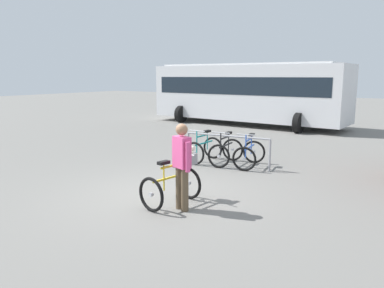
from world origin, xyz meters
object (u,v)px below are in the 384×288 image
at_px(racked_bike_teal, 204,149).
at_px(featured_bicycle, 175,180).
at_px(racked_bike_black, 226,152).
at_px(person_with_featured_bike, 182,163).
at_px(racked_bike_blue, 249,154).
at_px(bus_distant, 247,91).

height_order(racked_bike_teal, featured_bicycle, featured_bicycle).
relative_size(racked_bike_black, person_with_featured_bike, 0.70).
xyz_separation_m(racked_bike_black, featured_bicycle, (0.72, -3.51, 0.12)).
relative_size(racked_bike_teal, featured_bicycle, 0.89).
relative_size(racked_bike_blue, person_with_featured_bike, 0.73).
bearing_deg(racked_bike_teal, person_with_featured_bike, -64.79).
distance_m(racked_bike_black, racked_bike_blue, 0.70).
relative_size(racked_bike_black, bus_distant, 0.11).
relative_size(featured_bicycle, bus_distant, 0.12).
bearing_deg(person_with_featured_bike, racked_bike_black, 105.52).
xyz_separation_m(racked_bike_blue, bus_distant, (-3.94, 8.33, 1.37)).
xyz_separation_m(racked_bike_teal, racked_bike_black, (0.70, 0.05, -0.00)).
distance_m(racked_bike_black, bus_distant, 9.09).
bearing_deg(person_with_featured_bike, racked_bike_teal, 115.21).
bearing_deg(racked_bike_teal, racked_bike_blue, 4.37).
distance_m(racked_bike_blue, bus_distant, 9.32).
height_order(racked_bike_teal, racked_bike_black, same).
height_order(person_with_featured_bike, bus_distant, bus_distant).
xyz_separation_m(racked_bike_blue, featured_bicycle, (0.03, -3.56, 0.12)).
bearing_deg(featured_bicycle, racked_bike_teal, 112.37).
relative_size(racked_bike_black, featured_bicycle, 0.92).
bearing_deg(person_with_featured_bike, featured_bicycle, 143.47).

